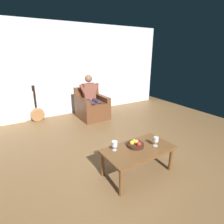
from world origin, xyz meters
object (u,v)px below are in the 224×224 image
object	(u,v)px
coffee_table	(138,152)
wine_glass_near	(156,140)
person_seated	(91,96)
guitar	(37,113)
fruit_bowl	(135,144)
armchair	(92,107)
wine_glass_far	(115,144)

from	to	relation	value
coffee_table	wine_glass_near	size ratio (longest dim) A/B	7.33
person_seated	guitar	world-z (taller)	person_seated
coffee_table	fruit_bowl	world-z (taller)	fruit_bowl
coffee_table	person_seated	bearing A→B (deg)	-98.71
armchair	guitar	bearing A→B (deg)	-23.21
coffee_table	wine_glass_far	size ratio (longest dim) A/B	7.61
wine_glass_near	fruit_bowl	world-z (taller)	wine_glass_near
wine_glass_near	wine_glass_far	distance (m)	0.64
person_seated	fruit_bowl	size ratio (longest dim) A/B	4.68
person_seated	coffee_table	xyz separation A→B (m)	(0.40, 2.61, -0.27)
person_seated	armchair	bearing A→B (deg)	90.00
fruit_bowl	armchair	bearing A→B (deg)	-99.12
coffee_table	fruit_bowl	distance (m)	0.12
person_seated	wine_glass_near	distance (m)	2.69
coffee_table	wine_glass_near	xyz separation A→B (m)	(-0.27, 0.07, 0.16)
armchair	person_seated	size ratio (longest dim) A/B	0.71
armchair	person_seated	bearing A→B (deg)	-90.00
person_seated	wine_glass_near	xyz separation A→B (m)	(0.13, 2.69, -0.11)
coffee_table	fruit_bowl	xyz separation A→B (m)	(0.00, -0.07, 0.10)
guitar	fruit_bowl	xyz separation A→B (m)	(-0.98, 3.05, 0.25)
coffee_table	wine_glass_near	bearing A→B (deg)	164.71
wine_glass_far	fruit_bowl	distance (m)	0.34
wine_glass_far	wine_glass_near	bearing A→B (deg)	160.49
fruit_bowl	coffee_table	bearing A→B (deg)	92.77
guitar	wine_glass_near	xyz separation A→B (m)	(-1.26, 3.19, 0.32)
person_seated	guitar	size ratio (longest dim) A/B	1.25
person_seated	wine_glass_far	xyz separation A→B (m)	(0.73, 2.47, -0.12)
armchair	person_seated	world-z (taller)	person_seated
person_seated	guitar	xyz separation A→B (m)	(1.38, -0.50, -0.42)
coffee_table	guitar	world-z (taller)	guitar
wine_glass_far	fruit_bowl	bearing A→B (deg)	167.76
wine_glass_far	person_seated	bearing A→B (deg)	-106.51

